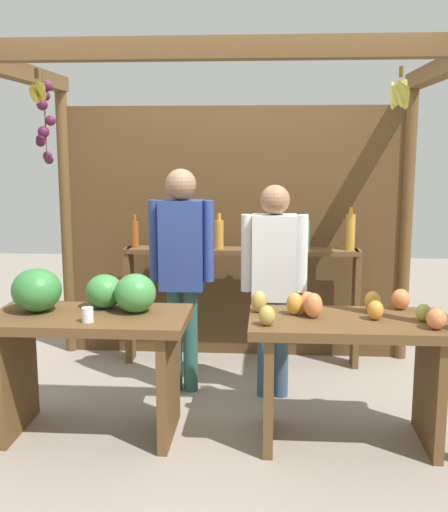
{
  "coord_description": "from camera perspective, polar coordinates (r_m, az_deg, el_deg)",
  "views": [
    {
      "loc": [
        0.3,
        -4.45,
        1.84
      ],
      "look_at": [
        0.0,
        -0.19,
        1.09
      ],
      "focal_mm": 43.77,
      "sensor_mm": 36.0,
      "label": 1
    }
  ],
  "objects": [
    {
      "name": "fruit_counter_right",
      "position": [
        3.98,
        11.32,
        -8.37
      ],
      "size": [
        1.25,
        0.64,
        0.96
      ],
      "color": "brown",
      "rests_on": "ground"
    },
    {
      "name": "bottle_shelf_unit",
      "position": [
        5.26,
        1.69,
        -1.56
      ],
      "size": [
        1.98,
        0.22,
        1.35
      ],
      "color": "brown",
      "rests_on": "ground"
    },
    {
      "name": "ground_plane",
      "position": [
        4.82,
        0.16,
        -12.5
      ],
      "size": [
        12.0,
        12.0,
        0.0
      ],
      "primitive_type": "plane",
      "color": "gray",
      "rests_on": "ground"
    },
    {
      "name": "vendor_woman",
      "position": [
        4.54,
        4.59,
        -1.51
      ],
      "size": [
        0.48,
        0.21,
        1.58
      ],
      "rotation": [
        0.0,
        0.0,
        0.17
      ],
      "color": "#37566F",
      "rests_on": "ground"
    },
    {
      "name": "market_stall",
      "position": [
        4.91,
        0.47,
        4.89
      ],
      "size": [
        3.09,
        1.99,
        2.43
      ],
      "color": "brown",
      "rests_on": "ground"
    },
    {
      "name": "fruit_counter_left",
      "position": [
        4.1,
        -12.39,
        -6.46
      ],
      "size": [
        1.25,
        0.64,
        1.08
      ],
      "color": "brown",
      "rests_on": "ground"
    },
    {
      "name": "vendor_man",
      "position": [
        4.62,
        -3.89,
        -0.31
      ],
      "size": [
        0.48,
        0.23,
        1.69
      ],
      "rotation": [
        0.0,
        0.0,
        0.07
      ],
      "color": "#2D5B52",
      "rests_on": "ground"
    }
  ]
}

